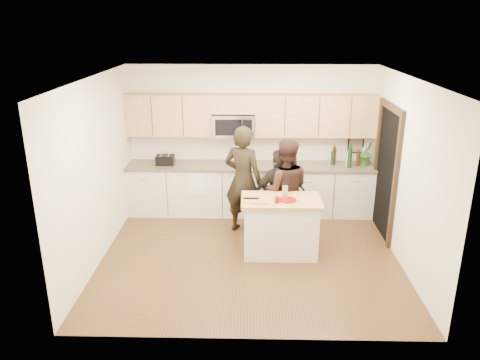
{
  "coord_description": "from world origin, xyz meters",
  "views": [
    {
      "loc": [
        0.01,
        -6.46,
        3.48
      ],
      "look_at": [
        -0.16,
        0.35,
        1.11
      ],
      "focal_mm": 35.0,
      "sensor_mm": 36.0,
      "label": 1
    }
  ],
  "objects_px": {
    "woman_center": "(285,190)",
    "woman_right": "(279,195)",
    "toaster": "(165,160)",
    "woman_left": "(243,180)",
    "island": "(280,226)"
  },
  "relations": [
    {
      "from": "woman_left",
      "to": "toaster",
      "type": "bearing_deg",
      "value": -3.38
    },
    {
      "from": "woman_center",
      "to": "woman_right",
      "type": "distance_m",
      "value": 0.12
    },
    {
      "from": "toaster",
      "to": "woman_center",
      "type": "distance_m",
      "value": 2.36
    },
    {
      "from": "woman_center",
      "to": "woman_right",
      "type": "height_order",
      "value": "woman_center"
    },
    {
      "from": "island",
      "to": "woman_right",
      "type": "height_order",
      "value": "woman_right"
    },
    {
      "from": "woman_center",
      "to": "woman_right",
      "type": "bearing_deg",
      "value": 0.28
    },
    {
      "from": "woman_center",
      "to": "woman_right",
      "type": "relative_size",
      "value": 1.11
    },
    {
      "from": "woman_left",
      "to": "woman_right",
      "type": "height_order",
      "value": "woman_left"
    },
    {
      "from": "toaster",
      "to": "woman_left",
      "type": "relative_size",
      "value": 0.17
    },
    {
      "from": "island",
      "to": "toaster",
      "type": "relative_size",
      "value": 3.72
    },
    {
      "from": "woman_center",
      "to": "woman_left",
      "type": "bearing_deg",
      "value": -18.47
    },
    {
      "from": "toaster",
      "to": "woman_center",
      "type": "xyz_separation_m",
      "value": [
        2.11,
        -1.03,
        -0.19
      ]
    },
    {
      "from": "woman_left",
      "to": "woman_right",
      "type": "relative_size",
      "value": 1.22
    },
    {
      "from": "woman_left",
      "to": "woman_center",
      "type": "distance_m",
      "value": 0.72
    },
    {
      "from": "island",
      "to": "toaster",
      "type": "bearing_deg",
      "value": 142.11
    }
  ]
}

